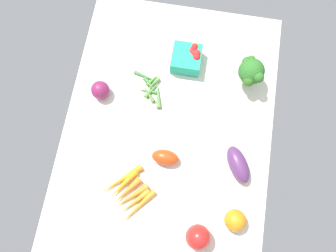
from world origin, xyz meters
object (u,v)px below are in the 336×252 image
Objects in this scene: carrot_bunch at (128,193)px; broccoli_head at (251,72)px; okra_pile at (152,87)px; berry_basket at (188,58)px; red_onion_center at (100,90)px; heirloom_tomato_orange at (235,220)px; eggplant at (238,164)px; roma_tomato at (165,157)px; bell_pepper_red at (198,237)px.

carrot_bunch is 1.63× the size of broccoli_head.
broccoli_head reaches higher than okra_pile.
okra_pile is 40.03cm from carrot_bunch.
berry_basket is 24.21cm from broccoli_head.
berry_basket is 54.48cm from carrot_bunch.
broccoli_head reaches higher than red_onion_center.
broccoli_head is (52.06, 1.02, 4.64)cm from heirloom_tomato_orange.
okra_pile is 42.74cm from eggplant.
berry_basket is 17.59cm from okra_pile.
eggplant is 33.60cm from broccoli_head.
carrot_bunch is 17.69cm from roma_tomato.
bell_pepper_red reaches higher than heirloom_tomato_orange.
carrot_bunch is 37.41cm from heirloom_tomato_orange.
eggplant reaches higher than roma_tomato.
carrot_bunch is at bearing 178.37° from okra_pile.
broccoli_head is at bearing -99.76° from berry_basket.
berry_basket is 38.98cm from roma_tomato.
eggplant is 1.97× the size of red_onion_center.
red_onion_center is 62.35cm from bell_pepper_red.
broccoli_head reaches higher than roma_tomato.
carrot_bunch is 38.90cm from red_onion_center.
okra_pile is at bearing 111.41° from roma_tomato.
berry_basket is 0.80× the size of eggplant.
okra_pile is 56.23cm from bell_pepper_red.
bell_pepper_red is at bearing -154.07° from okra_pile.
heirloom_tomato_orange is 0.56× the size of broccoli_head.
red_onion_center is 0.92× the size of heirloom_tomato_orange.
roma_tomato is at bearing 57.04° from heirloom_tomato_orange.
okra_pile is (-12.90, 11.63, -2.80)cm from berry_basket.
roma_tomato is (14.00, -10.72, 1.50)cm from carrot_bunch.
carrot_bunch is 1.61× the size of eggplant.
berry_basket is 0.50× the size of carrot_bunch.
okra_pile is 1.08× the size of eggplant.
okra_pile is 1.96× the size of heirloom_tomato_orange.
broccoli_head is at bearing -75.24° from red_onion_center.
carrot_bunch is at bearing 166.43° from berry_basket.
berry_basket is at bearing 88.17° from roma_tomato.
red_onion_center reaches higher than carrot_bunch.
heirloom_tomato_orange is at bearing -140.14° from okra_pile.
red_onion_center reaches higher than eggplant.
okra_pile is 56.33cm from heirloom_tomato_orange.
okra_pile is at bearing -74.19° from red_onion_center.
eggplant is (-24.33, -35.06, 2.33)cm from okra_pile.
okra_pile is at bearing 104.21° from broccoli_head.
red_onion_center reaches higher than okra_pile.
roma_tomato reaches higher than okra_pile.
okra_pile is at bearing 25.93° from bell_pepper_red.
bell_pepper_red is (-45.25, -42.87, 1.37)cm from red_onion_center.
broccoli_head is (-4.02, -23.41, 4.70)cm from berry_basket.
eggplant is (-37.22, -23.42, -0.47)cm from berry_basket.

